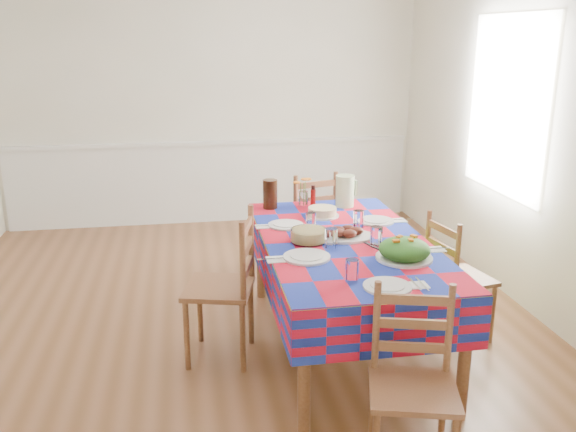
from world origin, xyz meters
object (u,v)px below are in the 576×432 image
at_px(dining_table, 345,252).
at_px(chair_far, 308,226).
at_px(meat_platter, 346,234).
at_px(tea_pitcher, 270,194).
at_px(chair_near, 412,385).
at_px(chair_left, 226,288).
at_px(green_pitcher, 345,191).
at_px(chair_right, 455,279).

distance_m(dining_table, chair_far, 1.25).
bearing_deg(meat_platter, tea_pitcher, 116.10).
xyz_separation_m(dining_table, chair_far, (0.01, 1.23, -0.21)).
xyz_separation_m(meat_platter, chair_near, (-0.00, -1.27, -0.34)).
height_order(chair_near, chair_left, chair_left).
distance_m(chair_near, chair_far, 2.47).
xyz_separation_m(tea_pitcher, chair_far, (0.38, 0.41, -0.40)).
height_order(green_pitcher, chair_near, green_pitcher).
relative_size(chair_far, chair_right, 1.07).
height_order(meat_platter, chair_far, chair_far).
distance_m(dining_table, tea_pitcher, 0.93).
xyz_separation_m(green_pitcher, chair_near, (-0.19, -2.02, -0.43)).
height_order(dining_table, tea_pitcher, tea_pitcher).
height_order(green_pitcher, chair_right, green_pitcher).
bearing_deg(meat_platter, dining_table, -114.32).
distance_m(tea_pitcher, chair_far, 0.69).
relative_size(tea_pitcher, chair_near, 0.24).
bearing_deg(chair_right, meat_platter, 75.67).
distance_m(meat_platter, chair_far, 1.25).
bearing_deg(chair_near, meat_platter, 104.94).
bearing_deg(tea_pitcher, green_pitcher, -4.50).
xyz_separation_m(dining_table, chair_right, (0.78, -0.01, -0.24)).
height_order(dining_table, chair_left, chair_left).
bearing_deg(dining_table, chair_right, -0.59).
bearing_deg(dining_table, chair_far, 89.52).
distance_m(dining_table, green_pitcher, 0.83).
xyz_separation_m(chair_far, chair_left, (-0.79, -1.25, 0.02)).
xyz_separation_m(green_pitcher, chair_far, (-0.19, 0.46, -0.41)).
relative_size(meat_platter, chair_left, 0.38).
bearing_deg(chair_near, green_pitcher, 99.70).
bearing_deg(chair_left, chair_right, 104.36).
bearing_deg(meat_platter, chair_right, -2.97).
height_order(chair_far, chair_left, chair_left).
relative_size(dining_table, meat_platter, 5.26).
relative_size(green_pitcher, chair_far, 0.25).
relative_size(dining_table, tea_pitcher, 8.84).
height_order(tea_pitcher, chair_near, tea_pitcher).
distance_m(chair_far, chair_right, 1.46).
bearing_deg(tea_pitcher, chair_far, 46.84).
bearing_deg(chair_far, meat_platter, 76.55).
xyz_separation_m(meat_platter, chair_left, (-0.80, -0.04, -0.31)).
bearing_deg(chair_right, tea_pitcher, 42.93).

